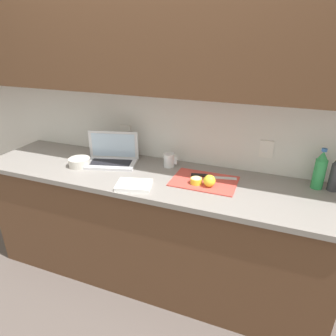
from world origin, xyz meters
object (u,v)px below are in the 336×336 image
Objects in this scene: bottle_green_soda at (320,170)px; cutting_board at (204,181)px; lemon_whole_beside at (209,181)px; measuring_cup at (169,160)px; bottle_oil_tall at (336,174)px; lemon_half_cut at (196,181)px; bowl_white at (80,162)px; laptop at (112,156)px; knife at (206,176)px.

cutting_board is at bearing -165.60° from bottle_green_soda.
measuring_cup reaches higher than lemon_whole_beside.
bottle_oil_tall reaches higher than measuring_cup.
lemon_whole_beside is 0.77m from bottle_oil_tall.
lemon_half_cut is 0.89m from bowl_white.
laptop is 1.38× the size of knife.
bowl_white is (-1.70, -0.26, -0.08)m from bottle_oil_tall.
measuring_cup is at bearing 148.52° from lemon_whole_beside.
bottle_green_soda is (0.69, 0.18, 0.12)m from cutting_board.
bottle_oil_tall is at bearing -3.52° from knife.
bottle_green_soda is 1.69× the size of bowl_white.
knife is 0.14m from lemon_whole_beside.
cutting_board is at bearing 56.37° from lemon_half_cut.
measuring_cup is (-0.30, 0.09, 0.03)m from knife.
bottle_green_soda is 1.00m from measuring_cup.
knife is at bearing -15.10° from laptop.
lemon_whole_beside is (0.05, -0.07, 0.04)m from cutting_board.
measuring_cup reaches higher than bowl_white.
lemon_whole_beside reaches higher than knife.
lemon_whole_beside is at bearing 0.87° from bowl_white.
measuring_cup is 0.66m from bowl_white.
measuring_cup reaches higher than lemon_half_cut.
bottle_oil_tall reaches higher than lemon_whole_beside.
lemon_half_cut is at bearing -163.94° from bottle_oil_tall.
laptop is 0.99× the size of cutting_board.
bowl_white is (-0.98, -0.01, -0.02)m from lemon_whole_beside.
knife is at bearing 74.34° from lemon_half_cut.
bowl_white is at bearing -171.40° from bottle_oil_tall.
laptop is 2.66× the size of bowl_white.
lemon_whole_beside is at bearing -53.28° from cutting_board.
cutting_board is 0.09m from lemon_whole_beside.
knife is at bearing 95.82° from cutting_board.
lemon_whole_beside is (0.78, -0.13, -0.01)m from laptop.
laptop reaches higher than cutting_board.
measuring_cup is (-0.36, 0.22, 0.00)m from lemon_whole_beside.
bottle_green_soda is (0.64, 0.24, 0.08)m from lemon_whole_beside.
lemon_half_cut is at bearing -38.10° from measuring_cup.
knife is 0.32m from measuring_cup.
laptop is 0.73m from knife.
laptop reaches higher than measuring_cup.
lemon_half_cut is 0.28× the size of bottle_green_soda.
bottle_green_soda is at bearing -2.44° from knife.
bottle_green_soda is 1.64m from bowl_white.
bottle_oil_tall is 2.41× the size of measuring_cup.
cutting_board is at bearing 126.72° from lemon_whole_beside.
bottle_oil_tall is (0.77, 0.18, 0.11)m from cutting_board.
lemon_half_cut is 0.85m from bottle_oil_tall.
bottle_oil_tall is at bearing 0.00° from bottle_green_soda.
laptop is at bearing -167.85° from measuring_cup.
bowl_white is (-0.89, -0.02, 0.00)m from lemon_half_cut.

